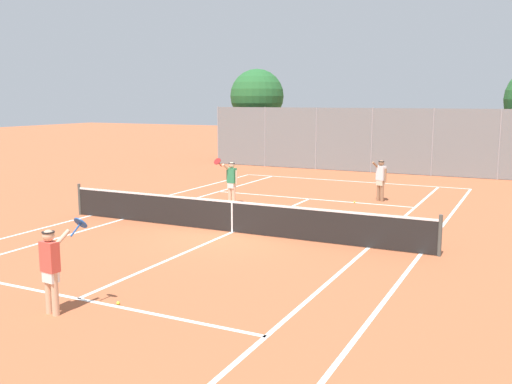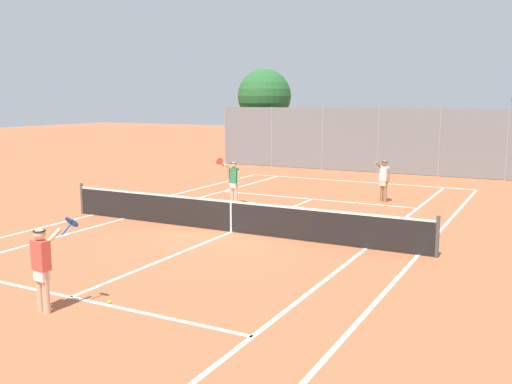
% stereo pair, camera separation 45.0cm
% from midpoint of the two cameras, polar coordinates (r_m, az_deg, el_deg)
% --- Properties ---
extents(ground_plane, '(120.00, 120.00, 0.00)m').
position_cam_midpoint_polar(ground_plane, '(17.06, -1.74, -4.03)').
color(ground_plane, '#B25B38').
extents(court_line_markings, '(11.10, 23.90, 0.01)m').
position_cam_midpoint_polar(court_line_markings, '(17.05, -1.74, -4.02)').
color(court_line_markings, white).
rests_on(court_line_markings, ground).
extents(tennis_net, '(12.00, 0.10, 1.07)m').
position_cam_midpoint_polar(tennis_net, '(16.95, -1.75, -2.35)').
color(tennis_net, '#474C47').
rests_on(tennis_net, ground).
extents(player_near_side, '(0.73, 0.72, 1.77)m').
position_cam_midpoint_polar(player_near_side, '(11.19, -19.52, -6.81)').
color(player_near_side, '#D8A884').
rests_on(player_near_side, ground).
extents(player_far_left, '(0.75, 0.72, 1.77)m').
position_cam_midpoint_polar(player_far_left, '(21.38, -1.65, 1.22)').
color(player_far_left, beige).
rests_on(player_far_left, ground).
extents(player_far_right, '(0.55, 0.46, 1.60)m').
position_cam_midpoint_polar(player_far_right, '(22.50, 13.24, 1.34)').
color(player_far_right, '#936B4C').
rests_on(player_far_right, ground).
extents(loose_tennis_ball_0, '(0.07, 0.07, 0.07)m').
position_cam_midpoint_polar(loose_tennis_ball_0, '(22.08, 10.67, -1.03)').
color(loose_tennis_ball_0, '#D1DB33').
rests_on(loose_tennis_ball_0, ground).
extents(loose_tennis_ball_1, '(0.07, 0.07, 0.07)m').
position_cam_midpoint_polar(loose_tennis_ball_1, '(11.57, -13.35, -10.64)').
color(loose_tennis_ball_1, '#D1DB33').
rests_on(loose_tennis_ball_1, ground).
extents(back_fence, '(19.10, 0.08, 3.47)m').
position_cam_midpoint_polar(back_fence, '(31.29, 12.53, 5.05)').
color(back_fence, gray).
rests_on(back_fence, ground).
extents(tree_behind_left, '(3.35, 3.35, 5.78)m').
position_cam_midpoint_polar(tree_behind_left, '(36.08, 1.27, 9.44)').
color(tree_behind_left, brown).
rests_on(tree_behind_left, ground).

